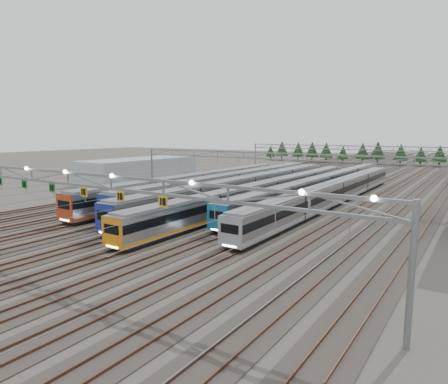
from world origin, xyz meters
The scene contains 13 objects.
ground centered at (0.00, 0.00, 0.00)m, with size 400.00×400.00×0.00m, color #47423A.
track_bed centered at (0.00, 100.00, 1.49)m, with size 54.00×260.00×5.42m.
train_a centered at (-11.25, 33.38, 2.24)m, with size 3.05×52.63×3.97m.
train_b centered at (-6.75, 38.09, 2.22)m, with size 3.03×57.12×3.95m.
train_c centered at (-2.25, 35.71, 2.19)m, with size 2.98×60.28×3.88m.
train_d centered at (2.25, 35.01, 2.01)m, with size 2.71×64.79×3.52m.
train_e centered at (6.75, 47.80, 2.00)m, with size 2.69×68.91×3.50m.
train_f centered at (11.25, 39.65, 2.00)m, with size 2.68×61.59×3.49m.
gantry_near centered at (-0.05, -0.12, 7.09)m, with size 56.36×0.61×8.08m.
gantry_mid centered at (0.00, 40.00, 6.39)m, with size 56.36×0.36×8.00m.
gantry_far centered at (0.00, 85.00, 6.39)m, with size 56.36×0.36×8.00m.
west_shed centered at (-36.80, 45.34, 2.64)m, with size 10.00×30.00×5.29m, color #98ADB5.
treeline centered at (-0.90, 127.29, 4.23)m, with size 93.80×5.60×7.02m.
Camera 1 is at (30.72, -21.63, 11.30)m, focal length 32.00 mm.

